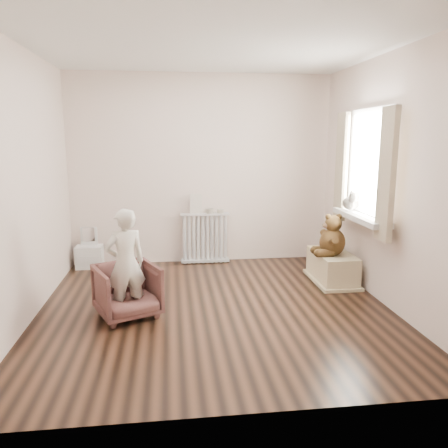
{
  "coord_description": "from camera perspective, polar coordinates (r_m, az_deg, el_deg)",
  "views": [
    {
      "loc": [
        -0.43,
        -4.27,
        1.75
      ],
      "look_at": [
        0.15,
        0.45,
        0.8
      ],
      "focal_mm": 35.0,
      "sensor_mm": 36.0,
      "label": 1
    }
  ],
  "objects": [
    {
      "name": "right_wall",
      "position": [
        4.84,
        20.55,
        5.24
      ],
      "size": [
        0.02,
        3.6,
        2.6
      ],
      "primitive_type": "cube",
      "color": "white",
      "rests_on": "ground"
    },
    {
      "name": "tin_a",
      "position": [
        6.06,
        -1.84,
        1.7
      ],
      "size": [
        0.1,
        0.1,
        0.06
      ],
      "primitive_type": "cylinder",
      "color": "#A59E8C",
      "rests_on": "radiator"
    },
    {
      "name": "armchair",
      "position": [
        4.45,
        -12.51,
        -8.51
      ],
      "size": [
        0.75,
        0.75,
        0.52
      ],
      "primitive_type": "imported",
      "rotation": [
        0.0,
        0.0,
        0.42
      ],
      "color": "brown",
      "rests_on": "floor"
    },
    {
      "name": "floor",
      "position": [
        4.64,
        -1.18,
        -10.88
      ],
      "size": [
        3.6,
        3.6,
        0.01
      ],
      "primitive_type": "cube",
      "color": "black",
      "rests_on": "ground"
    },
    {
      "name": "window_sill",
      "position": [
        5.11,
        17.38,
        0.85
      ],
      "size": [
        0.22,
        1.1,
        0.06
      ],
      "primitive_type": "cube",
      "color": "silver",
      "rests_on": "right_wall"
    },
    {
      "name": "radiator",
      "position": [
        6.13,
        -2.49,
        -1.56
      ],
      "size": [
        0.67,
        0.13,
        0.71
      ],
      "primitive_type": "cube",
      "color": "silver",
      "rests_on": "floor"
    },
    {
      "name": "plush_cat",
      "position": [
        5.33,
        16.17,
        2.76
      ],
      "size": [
        0.27,
        0.32,
        0.24
      ],
      "primitive_type": null,
      "rotation": [
        0.0,
        0.0,
        0.39
      ],
      "color": "slate",
      "rests_on": "window_sill"
    },
    {
      "name": "paper_doll",
      "position": [
        6.03,
        -3.68,
        2.66
      ],
      "size": [
        0.16,
        0.01,
        0.27
      ],
      "primitive_type": "cube",
      "color": "beige",
      "rests_on": "radiator"
    },
    {
      "name": "tin_b",
      "position": [
        6.08,
        -0.47,
        1.69
      ],
      "size": [
        0.1,
        0.1,
        0.05
      ],
      "primitive_type": "cylinder",
      "color": "#A59E8C",
      "rests_on": "radiator"
    },
    {
      "name": "ceiling",
      "position": [
        4.38,
        -1.33,
        22.48
      ],
      "size": [
        3.6,
        3.6,
        0.01
      ],
      "primitive_type": "cube",
      "color": "white",
      "rests_on": "ground"
    },
    {
      "name": "window",
      "position": [
        5.08,
        18.7,
        7.31
      ],
      "size": [
        0.03,
        0.9,
        1.1
      ],
      "primitive_type": "cube",
      "color": "white",
      "rests_on": "right_wall"
    },
    {
      "name": "child",
      "position": [
        4.31,
        -12.74,
        -5.05
      ],
      "size": [
        0.46,
        0.39,
        1.07
      ],
      "primitive_type": "imported",
      "rotation": [
        0.0,
        0.0,
        3.56
      ],
      "color": "silver",
      "rests_on": "armchair"
    },
    {
      "name": "toy_bench",
      "position": [
        5.54,
        13.96,
        -5.29
      ],
      "size": [
        0.41,
        0.77,
        0.36
      ],
      "primitive_type": "cube",
      "color": "beige",
      "rests_on": "floor"
    },
    {
      "name": "left_wall",
      "position": [
        4.51,
        -24.72,
        4.53
      ],
      "size": [
        0.02,
        3.6,
        2.6
      ],
      "primitive_type": "cube",
      "color": "white",
      "rests_on": "ground"
    },
    {
      "name": "toy_vanity",
      "position": [
        6.21,
        -17.22,
        -2.98
      ],
      "size": [
        0.35,
        0.25,
        0.55
      ],
      "primitive_type": "cube",
      "color": "silver",
      "rests_on": "floor"
    },
    {
      "name": "teddy_bear",
      "position": [
        5.33,
        14.05,
        -0.76
      ],
      "size": [
        0.41,
        0.32,
        0.49
      ],
      "primitive_type": null,
      "rotation": [
        0.0,
        0.0,
        -0.03
      ],
      "color": "#37240F",
      "rests_on": "toy_bench"
    },
    {
      "name": "front_wall",
      "position": [
        2.55,
        2.86,
        1.14
      ],
      "size": [
        3.6,
        0.02,
        2.6
      ],
      "primitive_type": "cube",
      "color": "white",
      "rests_on": "ground"
    },
    {
      "name": "curtain_left",
      "position": [
        4.53,
        20.5,
        6.02
      ],
      "size": [
        0.06,
        0.26,
        1.3
      ],
      "primitive_type": "cube",
      "color": "#C1B190",
      "rests_on": "right_wall"
    },
    {
      "name": "curtain_right",
      "position": [
        5.56,
        15.1,
        7.19
      ],
      "size": [
        0.06,
        0.26,
        1.3
      ],
      "primitive_type": "cube",
      "color": "#C1B190",
      "rests_on": "right_wall"
    },
    {
      "name": "back_wall",
      "position": [
        6.11,
        -2.97,
        7.04
      ],
      "size": [
        3.6,
        0.02,
        2.6
      ],
      "primitive_type": "cube",
      "color": "white",
      "rests_on": "ground"
    }
  ]
}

